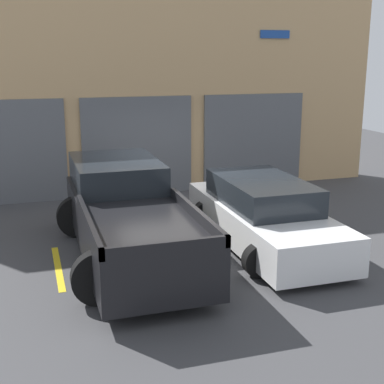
# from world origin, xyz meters

# --- Properties ---
(ground_plane) EXTENTS (28.00, 28.00, 0.00)m
(ground_plane) POSITION_xyz_m (0.00, 0.00, 0.00)
(ground_plane) COLOR #3D3D3F
(shophouse_building) EXTENTS (13.88, 0.68, 5.99)m
(shophouse_building) POSITION_xyz_m (-0.01, 3.29, 2.93)
(shophouse_building) COLOR tan
(shophouse_building) RESTS_ON ground
(pickup_truck) EXTENTS (2.52, 5.46, 1.66)m
(pickup_truck) POSITION_xyz_m (-1.36, -1.61, 0.80)
(pickup_truck) COLOR black
(pickup_truck) RESTS_ON ground
(sedan_white) EXTENTS (2.08, 4.70, 1.36)m
(sedan_white) POSITION_xyz_m (1.36, -1.87, 0.63)
(sedan_white) COLOR white
(sedan_white) RESTS_ON ground
(parking_stripe_far_left) EXTENTS (0.12, 2.20, 0.01)m
(parking_stripe_far_left) POSITION_xyz_m (-2.72, -1.90, 0.00)
(parking_stripe_far_left) COLOR gold
(parking_stripe_far_left) RESTS_ON ground
(parking_stripe_left) EXTENTS (0.12, 2.20, 0.01)m
(parking_stripe_left) POSITION_xyz_m (0.00, -1.90, 0.00)
(parking_stripe_left) COLOR gold
(parking_stripe_left) RESTS_ON ground
(parking_stripe_centre) EXTENTS (0.12, 2.20, 0.01)m
(parking_stripe_centre) POSITION_xyz_m (2.72, -1.90, 0.00)
(parking_stripe_centre) COLOR gold
(parking_stripe_centre) RESTS_ON ground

